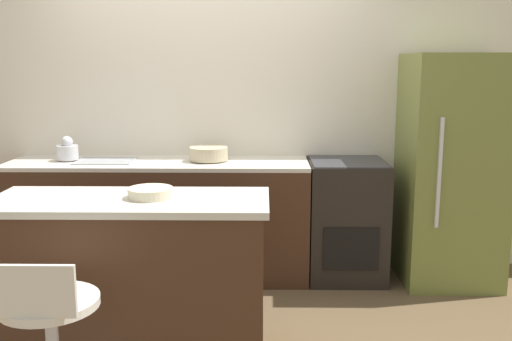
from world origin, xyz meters
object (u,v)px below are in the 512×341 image
object	(u,v)px
oven_range	(346,220)
kettle	(67,150)
refrigerator	(451,170)
stool_chair	(50,337)
mixing_bowl	(209,154)

from	to	relation	value
oven_range	kettle	xyz separation A→B (m)	(-2.18, 0.03, 0.54)
oven_range	refrigerator	xyz separation A→B (m)	(0.78, -0.05, 0.41)
stool_chair	mixing_bowl	bearing A→B (deg)	73.60
oven_range	refrigerator	distance (m)	0.88
refrigerator	stool_chair	xyz separation A→B (m)	(-2.42, -1.84, -0.45)
stool_chair	kettle	world-z (taller)	kettle
refrigerator	stool_chair	size ratio (longest dim) A/B	2.08
oven_range	refrigerator	bearing A→B (deg)	-3.32
oven_range	stool_chair	xyz separation A→B (m)	(-1.64, -1.89, -0.04)
oven_range	mixing_bowl	distance (m)	1.19
stool_chair	kettle	bearing A→B (deg)	105.65
oven_range	stool_chair	size ratio (longest dim) A/B	1.11
refrigerator	stool_chair	world-z (taller)	refrigerator
oven_range	kettle	size ratio (longest dim) A/B	5.04
kettle	mixing_bowl	xyz separation A→B (m)	(1.10, 0.00, -0.02)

